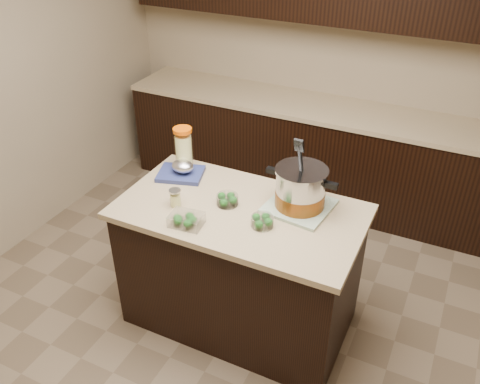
# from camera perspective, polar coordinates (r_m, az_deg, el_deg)

# --- Properties ---
(ground_plane) EXTENTS (4.00, 4.00, 0.00)m
(ground_plane) POSITION_cam_1_polar(r_m,az_deg,el_deg) (3.59, 0.00, -13.86)
(ground_plane) COLOR brown
(ground_plane) RESTS_ON ground
(room_shell) EXTENTS (4.04, 4.04, 2.72)m
(room_shell) POSITION_cam_1_polar(r_m,az_deg,el_deg) (2.63, 0.00, 12.87)
(room_shell) COLOR tan
(room_shell) RESTS_ON ground
(back_cabinets) EXTENTS (3.60, 0.63, 2.33)m
(back_cabinets) POSITION_cam_1_polar(r_m,az_deg,el_deg) (4.44, 9.98, 10.05)
(back_cabinets) COLOR black
(back_cabinets) RESTS_ON ground
(island) EXTENTS (1.46, 0.81, 0.90)m
(island) POSITION_cam_1_polar(r_m,az_deg,el_deg) (3.28, 0.00, -8.40)
(island) COLOR black
(island) RESTS_ON ground
(dish_towel) EXTENTS (0.40, 0.40, 0.02)m
(dish_towel) POSITION_cam_1_polar(r_m,az_deg,el_deg) (3.03, 6.66, -1.58)
(dish_towel) COLOR #557E58
(dish_towel) RESTS_ON island
(stock_pot) EXTENTS (0.43, 0.32, 0.44)m
(stock_pot) POSITION_cam_1_polar(r_m,az_deg,el_deg) (2.97, 6.79, 0.21)
(stock_pot) COLOR #B7B7BC
(stock_pot) RESTS_ON dish_towel
(lemonade_pitcher) EXTENTS (0.15, 0.15, 0.30)m
(lemonade_pitcher) POSITION_cam_1_polar(r_m,az_deg,el_deg) (3.36, -6.34, 4.62)
(lemonade_pitcher) COLOR #E2E18A
(lemonade_pitcher) RESTS_ON island
(mason_jar) EXTENTS (0.09, 0.09, 0.12)m
(mason_jar) POSITION_cam_1_polar(r_m,az_deg,el_deg) (3.03, -7.28, -0.69)
(mason_jar) COLOR #E2E18A
(mason_jar) RESTS_ON island
(broccoli_tub_left) EXTENTS (0.17, 0.17, 0.06)m
(broccoli_tub_left) POSITION_cam_1_polar(r_m,az_deg,el_deg) (3.03, -1.43, -0.92)
(broccoli_tub_left) COLOR silver
(broccoli_tub_left) RESTS_ON island
(broccoli_tub_right) EXTENTS (0.17, 0.17, 0.06)m
(broccoli_tub_right) POSITION_cam_1_polar(r_m,az_deg,el_deg) (2.85, 2.51, -3.36)
(broccoli_tub_right) COLOR silver
(broccoli_tub_right) RESTS_ON island
(broccoli_tub_rect) EXTENTS (0.20, 0.15, 0.07)m
(broccoli_tub_rect) POSITION_cam_1_polar(r_m,az_deg,el_deg) (2.88, -6.03, -3.18)
(broccoli_tub_rect) COLOR silver
(broccoli_tub_rect) RESTS_ON island
(blue_tray) EXTENTS (0.34, 0.30, 0.11)m
(blue_tray) POSITION_cam_1_polar(r_m,az_deg,el_deg) (3.33, -6.58, 2.36)
(blue_tray) COLOR navy
(blue_tray) RESTS_ON island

